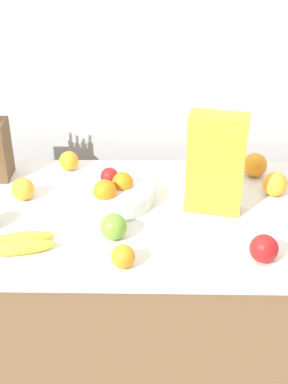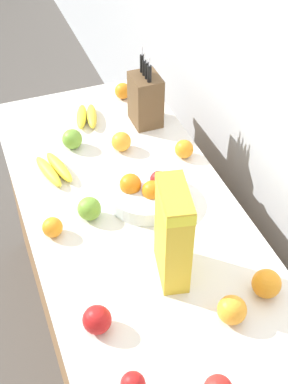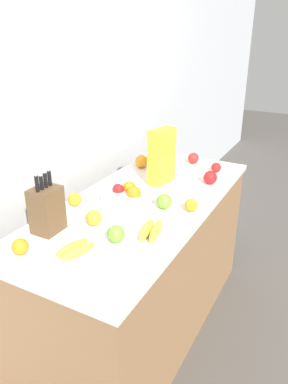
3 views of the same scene
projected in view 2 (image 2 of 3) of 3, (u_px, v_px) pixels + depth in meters
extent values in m
plane|color=#514C47|center=(136.00, 348.00, 2.46)|extent=(14.00, 14.00, 0.00)
cube|color=olive|center=(135.00, 291.00, 2.17)|extent=(1.67, 0.71, 0.85)
cube|color=silver|center=(133.00, 215.00, 1.88)|extent=(1.70, 0.74, 0.03)
cube|color=brown|center=(146.00, 100.00, 2.20)|extent=(0.14, 0.11, 0.22)
cylinder|color=black|center=(142.00, 63.00, 2.13)|extent=(0.02, 0.02, 0.07)
cube|color=silver|center=(142.00, 50.00, 2.09)|extent=(0.01, 0.00, 0.04)
cylinder|color=black|center=(144.00, 68.00, 2.11)|extent=(0.02, 0.02, 0.06)
cube|color=silver|center=(144.00, 56.00, 2.08)|extent=(0.01, 0.00, 0.04)
cylinder|color=black|center=(147.00, 71.00, 2.09)|extent=(0.02, 0.02, 0.07)
cube|color=silver|center=(147.00, 60.00, 2.06)|extent=(0.01, 0.00, 0.02)
cylinder|color=black|center=(149.00, 74.00, 2.07)|extent=(0.02, 0.02, 0.07)
cube|color=silver|center=(149.00, 61.00, 2.04)|extent=(0.01, 0.00, 0.04)
cube|color=gold|center=(173.00, 234.00, 1.56)|extent=(0.19, 0.11, 0.34)
cube|color=yellow|center=(175.00, 199.00, 1.46)|extent=(0.20, 0.12, 0.04)
cylinder|color=silver|center=(147.00, 193.00, 1.90)|extent=(0.28, 0.28, 0.06)
sphere|color=orange|center=(152.00, 190.00, 1.85)|extent=(0.07, 0.07, 0.07)
sphere|color=red|center=(159.00, 179.00, 1.89)|extent=(0.06, 0.06, 0.06)
sphere|color=orange|center=(130.00, 184.00, 1.87)|extent=(0.08, 0.08, 0.08)
ellipsoid|color=yellow|center=(59.00, 167.00, 2.02)|extent=(0.20, 0.09, 0.04)
ellipsoid|color=yellow|center=(49.00, 172.00, 2.00)|extent=(0.20, 0.09, 0.04)
ellipsoid|color=yellow|center=(82.00, 117.00, 2.26)|extent=(0.18, 0.09, 0.04)
ellipsoid|color=yellow|center=(92.00, 116.00, 2.27)|extent=(0.18, 0.08, 0.04)
sphere|color=red|center=(133.00, 384.00, 1.36)|extent=(0.07, 0.07, 0.07)
sphere|color=#6B9E33|center=(89.00, 209.00, 1.82)|extent=(0.08, 0.08, 0.08)
sphere|color=#6B9E33|center=(72.00, 139.00, 2.11)|extent=(0.08, 0.08, 0.08)
sphere|color=red|center=(97.00, 320.00, 1.49)|extent=(0.08, 0.08, 0.08)
sphere|color=orange|center=(121.00, 142.00, 2.10)|extent=(0.08, 0.08, 0.08)
sphere|color=orange|center=(184.00, 149.00, 2.07)|extent=(0.07, 0.07, 0.07)
sphere|color=orange|center=(232.00, 310.00, 1.51)|extent=(0.09, 0.09, 0.09)
sphere|color=orange|center=(52.00, 227.00, 1.76)|extent=(0.07, 0.07, 0.07)
sphere|color=orange|center=(123.00, 91.00, 2.38)|extent=(0.07, 0.07, 0.07)
sphere|color=orange|center=(266.00, 284.00, 1.58)|extent=(0.09, 0.09, 0.09)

